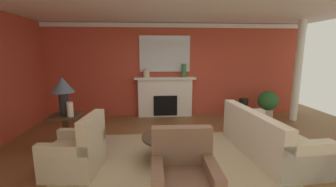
% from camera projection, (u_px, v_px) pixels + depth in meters
% --- Properties ---
extents(ground_plane, '(9.77, 9.77, 0.00)m').
position_uv_depth(ground_plane, '(187.00, 154.00, 4.31)').
color(ground_plane, brown).
extents(wall_fireplace, '(8.12, 0.12, 2.76)m').
position_uv_depth(wall_fireplace, '(173.00, 70.00, 6.88)').
color(wall_fireplace, '#B7422D').
rests_on(wall_fireplace, ground_plane).
extents(ceiling_panel, '(8.12, 6.21, 0.06)m').
position_uv_depth(ceiling_panel, '(187.00, 3.00, 4.10)').
color(ceiling_panel, white).
extents(crown_moulding, '(8.12, 0.08, 0.12)m').
position_uv_depth(crown_moulding, '(174.00, 25.00, 6.56)').
color(crown_moulding, white).
extents(area_rug, '(3.69, 2.57, 0.01)m').
position_uv_depth(area_rug, '(170.00, 159.00, 4.10)').
color(area_rug, tan).
rests_on(area_rug, ground_plane).
extents(fireplace, '(1.80, 0.35, 1.19)m').
position_uv_depth(fireplace, '(165.00, 98.00, 6.80)').
color(fireplace, white).
rests_on(fireplace, ground_plane).
extents(mantel_mirror, '(1.49, 0.04, 1.05)m').
position_uv_depth(mantel_mirror, '(165.00, 54.00, 6.68)').
color(mantel_mirror, silver).
extents(sofa, '(1.07, 2.17, 0.85)m').
position_uv_depth(sofa, '(266.00, 139.00, 4.27)').
color(sofa, beige).
rests_on(sofa, ground_plane).
extents(armchair_near_window, '(0.89, 0.89, 0.95)m').
position_uv_depth(armchair_near_window, '(76.00, 154.00, 3.63)').
color(armchair_near_window, '#C1B293').
rests_on(armchair_near_window, ground_plane).
extents(armchair_facing_fireplace, '(0.81, 0.81, 0.95)m').
position_uv_depth(armchair_facing_fireplace, '(184.00, 184.00, 2.80)').
color(armchair_facing_fireplace, brown).
rests_on(armchair_facing_fireplace, ground_plane).
extents(coffee_table, '(1.00, 1.00, 0.45)m').
position_uv_depth(coffee_table, '(170.00, 142.00, 4.05)').
color(coffee_table, '#3D2D1E').
rests_on(coffee_table, ground_plane).
extents(side_table, '(0.56, 0.56, 0.70)m').
position_uv_depth(side_table, '(66.00, 130.00, 4.48)').
color(side_table, '#3D2D1E').
rests_on(side_table, ground_plane).
extents(table_lamp, '(0.44, 0.44, 0.75)m').
position_uv_depth(table_lamp, '(63.00, 89.00, 4.34)').
color(table_lamp, black).
rests_on(table_lamp, side_table).
extents(vase_on_side_table, '(0.12, 0.12, 0.28)m').
position_uv_depth(vase_on_side_table, '(70.00, 109.00, 4.30)').
color(vase_on_side_table, beige).
rests_on(vase_on_side_table, side_table).
extents(vase_mantel_left, '(0.18, 0.18, 0.23)m').
position_uv_depth(vase_mantel_left, '(146.00, 73.00, 6.58)').
color(vase_mantel_left, beige).
rests_on(vase_mantel_left, fireplace).
extents(vase_mantel_right, '(0.14, 0.14, 0.39)m').
position_uv_depth(vase_mantel_right, '(184.00, 71.00, 6.64)').
color(vase_mantel_right, '#33703D').
rests_on(vase_mantel_right, fireplace).
extents(vase_tall_corner, '(0.26, 0.26, 0.56)m').
position_uv_depth(vase_tall_corner, '(243.00, 108.00, 6.72)').
color(vase_tall_corner, black).
rests_on(vase_tall_corner, ground_plane).
extents(book_red_cover, '(0.22, 0.20, 0.03)m').
position_uv_depth(book_red_cover, '(173.00, 135.00, 4.02)').
color(book_red_cover, navy).
rests_on(book_red_cover, coffee_table).
extents(potted_plant, '(0.56, 0.56, 0.83)m').
position_uv_depth(potted_plant, '(268.00, 103.00, 6.46)').
color(potted_plant, '#BCB29E').
rests_on(potted_plant, ground_plane).
extents(column_white, '(0.20, 0.20, 2.76)m').
position_uv_depth(column_white, '(298.00, 72.00, 6.24)').
color(column_white, white).
rests_on(column_white, ground_plane).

